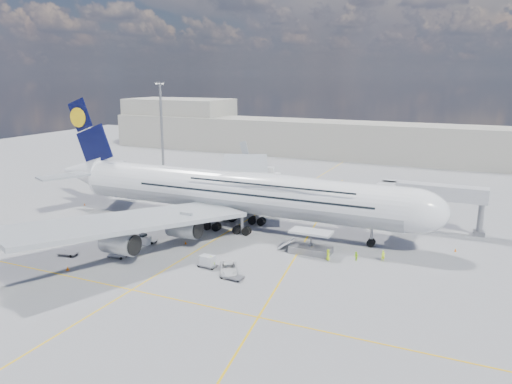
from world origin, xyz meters
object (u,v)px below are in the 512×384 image
at_px(dolly_back, 125,226).
at_px(crew_van, 328,255).
at_px(catering_truck_inner, 238,187).
at_px(cone_wing_right_outer, 68,268).
at_px(light_mast, 162,128).
at_px(crew_nose, 383,256).
at_px(crew_loader, 356,256).
at_px(jet_bridge, 413,194).
at_px(dolly_nose_far, 207,261).
at_px(cone_wing_left_inner, 225,205).
at_px(crew_tug, 211,262).
at_px(cone_wing_left_outer, 224,184).
at_px(dolly_row_b, 117,256).
at_px(dolly_row_a, 68,253).
at_px(baggage_tug, 143,239).
at_px(airliner, 236,191).
at_px(dolly_row_c, 148,240).
at_px(dolly_nose_near, 232,276).
at_px(cone_wing_right_inner, 186,243).
at_px(cone_tail, 85,204).
at_px(crew_wing, 169,225).
at_px(cargo_loader, 310,245).
at_px(service_van, 229,268).
at_px(catering_truck_outer, 267,176).
at_px(cone_nose, 455,250).

xyz_separation_m(dolly_back, crew_van, (37.24, 1.28, -0.07)).
xyz_separation_m(catering_truck_inner, cone_wing_right_outer, (-2.24, -50.64, -1.77)).
relative_size(light_mast, dolly_back, 9.23).
distance_m(crew_nose, crew_loader, 4.13).
relative_size(jet_bridge, dolly_nose_far, 6.36).
bearing_deg(cone_wing_left_inner, crew_tug, -65.52).
height_order(cone_wing_left_outer, cone_wing_right_outer, cone_wing_right_outer).
bearing_deg(dolly_row_b, dolly_row_a, 179.56).
relative_size(dolly_back, baggage_tug, 0.98).
height_order(airliner, cone_wing_left_outer, airliner).
relative_size(dolly_row_c, crew_van, 1.89).
bearing_deg(dolly_row_a, dolly_nose_near, -6.37).
relative_size(dolly_row_b, cone_wing_right_inner, 6.31).
bearing_deg(crew_nose, crew_tug, 175.81).
bearing_deg(cone_tail, crew_wing, -14.47).
relative_size(cargo_loader, dolly_row_a, 2.69).
bearing_deg(cone_wing_left_outer, dolly_row_a, -88.66).
bearing_deg(crew_tug, baggage_tug, 148.89).
height_order(airliner, service_van, airliner).
height_order(airliner, dolly_back, airliner).
relative_size(crew_wing, cone_tail, 3.66).
distance_m(crew_loader, crew_wing, 34.66).
bearing_deg(dolly_nose_far, cone_wing_right_inner, 144.04).
bearing_deg(airliner, dolly_nose_far, -75.74).
xyz_separation_m(catering_truck_outer, crew_van, (30.07, -46.41, -1.09)).
relative_size(dolly_row_c, crew_wing, 1.77).
bearing_deg(dolly_nose_far, crew_tug, 1.72).
xyz_separation_m(dolly_row_b, dolly_row_c, (-0.02, 7.74, 0.02)).
height_order(catering_truck_inner, crew_tug, catering_truck_inner).
relative_size(dolly_nose_far, catering_truck_inner, 0.38).
bearing_deg(catering_truck_inner, dolly_row_c, -76.97).
distance_m(service_van, crew_tug, 3.27).
bearing_deg(cone_wing_right_outer, service_van, 21.94).
height_order(baggage_tug, crew_tug, crew_tug).
height_order(service_van, cone_wing_left_outer, service_van).
relative_size(dolly_row_b, crew_loader, 2.09).
height_order(dolly_row_c, cone_tail, cone_tail).
xyz_separation_m(cone_nose, cone_wing_right_inner, (-41.06, -14.79, -0.00)).
relative_size(airliner, dolly_row_c, 24.45).
bearing_deg(cone_tail, light_mast, 95.66).
xyz_separation_m(cargo_loader, cone_nose, (20.96, 10.21, -1.01)).
height_order(crew_van, cone_wing_left_inner, crew_van).
bearing_deg(cone_wing_right_inner, crew_van, 6.64).
height_order(light_mast, cone_wing_right_inner, light_mast).
bearing_deg(dolly_back, dolly_nose_far, -22.99).
xyz_separation_m(cone_wing_left_outer, cone_wing_right_inner, (15.21, -42.25, -0.03)).
distance_m(dolly_row_b, crew_loader, 36.50).
distance_m(dolly_row_c, catering_truck_outer, 51.09).
xyz_separation_m(crew_tug, cone_wing_right_outer, (-18.40, -9.36, -0.61)).
height_order(dolly_row_c, crew_tug, crew_tug).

